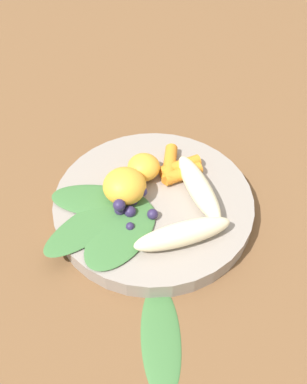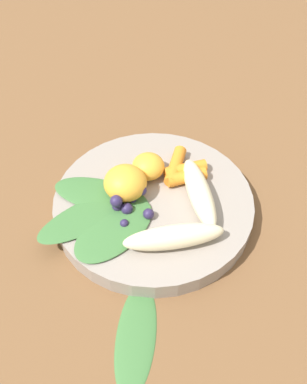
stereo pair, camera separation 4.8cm
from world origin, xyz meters
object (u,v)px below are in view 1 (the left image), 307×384
Objects in this scene: banana_peeled_right at (183,234)px; orange_segment_near at (125,187)px; banana_peeled_left at (199,187)px; kale_leaf_stray at (161,336)px; bowl at (154,204)px.

orange_segment_near is (0.06, 0.07, 0.01)m from banana_peeled_right.
orange_segment_near is (-0.01, 0.09, 0.01)m from banana_peeled_left.
kale_leaf_stray is at bearing -163.81° from orange_segment_near.
banana_peeled_right reaches higher than bowl.
kale_leaf_stray is at bearing -175.56° from bowl.
bowl is 2.19× the size of banana_peeled_left.
orange_segment_near is 0.44× the size of kale_leaf_stray.
banana_peeled_right reaches higher than kale_leaf_stray.
kale_leaf_stray is at bearing -121.98° from banana_peeled_right.
kale_leaf_stray is (-0.17, 0.04, -0.03)m from banana_peeled_left.
banana_peeled_right is at bearing -151.64° from bowl.
orange_segment_near is at bearing 118.07° from banana_peeled_right.
banana_peeled_left is 0.95× the size of kale_leaf_stray.
bowl is 0.06m from banana_peeled_left.
bowl is 0.05m from orange_segment_near.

